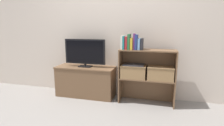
% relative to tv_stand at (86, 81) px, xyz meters
% --- Properties ---
extents(ground_plane, '(16.00, 16.00, 0.00)m').
position_rel_tv_stand_xyz_m(ground_plane, '(0.50, -0.19, -0.27)').
color(ground_plane, gray).
extents(wall_back, '(10.00, 0.05, 2.40)m').
position_rel_tv_stand_xyz_m(wall_back, '(0.50, 0.22, 0.93)').
color(wall_back, beige).
rests_on(wall_back, ground_plane).
extents(tv_stand, '(1.04, 0.40, 0.53)m').
position_rel_tv_stand_xyz_m(tv_stand, '(0.00, 0.00, 0.00)').
color(tv_stand, brown).
rests_on(tv_stand, ground_plane).
extents(tv, '(0.73, 0.14, 0.48)m').
position_rel_tv_stand_xyz_m(tv, '(-0.00, -0.00, 0.52)').
color(tv, black).
rests_on(tv, tv_stand).
extents(bookshelf_lower_tier, '(0.87, 0.29, 0.42)m').
position_rel_tv_stand_xyz_m(bookshelf_lower_tier, '(1.07, 0.01, -0.00)').
color(bookshelf_lower_tier, brown).
rests_on(bookshelf_lower_tier, ground_plane).
extents(bookshelf_upper_tier, '(0.87, 0.29, 0.46)m').
position_rel_tv_stand_xyz_m(bookshelf_upper_tier, '(1.07, 0.02, 0.44)').
color(bookshelf_upper_tier, brown).
rests_on(bookshelf_upper_tier, bookshelf_lower_tier).
extents(book_ivory, '(0.03, 0.15, 0.21)m').
position_rel_tv_stand_xyz_m(book_ivory, '(0.67, -0.08, 0.71)').
color(book_ivory, silver).
rests_on(book_ivory, bookshelf_upper_tier).
extents(book_teal, '(0.03, 0.16, 0.20)m').
position_rel_tv_stand_xyz_m(book_teal, '(0.70, -0.08, 0.71)').
color(book_teal, '#1E7075').
rests_on(book_teal, bookshelf_upper_tier).
extents(book_crimson, '(0.04, 0.15, 0.20)m').
position_rel_tv_stand_xyz_m(book_crimson, '(0.74, -0.08, 0.71)').
color(book_crimson, '#B22328').
rests_on(book_crimson, bookshelf_upper_tier).
extents(book_forest, '(0.03, 0.16, 0.24)m').
position_rel_tv_stand_xyz_m(book_forest, '(0.78, -0.08, 0.73)').
color(book_forest, '#286638').
rests_on(book_forest, bookshelf_upper_tier).
extents(book_mustard, '(0.04, 0.16, 0.18)m').
position_rel_tv_stand_xyz_m(book_mustard, '(0.83, -0.08, 0.70)').
color(book_mustard, gold).
rests_on(book_mustard, bookshelf_upper_tier).
extents(book_plum, '(0.02, 0.13, 0.24)m').
position_rel_tv_stand_xyz_m(book_plum, '(0.86, -0.08, 0.73)').
color(book_plum, '#6B2D66').
rests_on(book_plum, bookshelf_upper_tier).
extents(book_navy, '(0.04, 0.16, 0.23)m').
position_rel_tv_stand_xyz_m(book_navy, '(0.89, -0.08, 0.72)').
color(book_navy, navy).
rests_on(book_navy, bookshelf_upper_tier).
extents(book_skyblue, '(0.03, 0.15, 0.17)m').
position_rel_tv_stand_xyz_m(book_skyblue, '(0.94, -0.08, 0.69)').
color(book_skyblue, '#709ECC').
rests_on(book_skyblue, bookshelf_upper_tier).
extents(book_charcoal, '(0.04, 0.16, 0.17)m').
position_rel_tv_stand_xyz_m(book_charcoal, '(0.98, -0.08, 0.69)').
color(book_charcoal, '#232328').
rests_on(book_charcoal, bookshelf_upper_tier).
extents(storage_basket_left, '(0.40, 0.26, 0.20)m').
position_rel_tv_stand_xyz_m(storage_basket_left, '(0.86, -0.06, 0.26)').
color(storage_basket_left, '#937047').
rests_on(storage_basket_left, bookshelf_lower_tier).
extents(storage_basket_right, '(0.40, 0.26, 0.20)m').
position_rel_tv_stand_xyz_m(storage_basket_right, '(1.28, -0.06, 0.26)').
color(storage_basket_right, '#937047').
rests_on(storage_basket_right, bookshelf_lower_tier).
extents(laptop, '(0.33, 0.22, 0.02)m').
position_rel_tv_stand_xyz_m(laptop, '(0.86, -0.06, 0.36)').
color(laptop, '#2D2D33').
rests_on(laptop, storage_basket_left).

